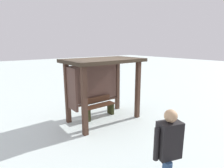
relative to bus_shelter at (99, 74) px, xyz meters
name	(u,v)px	position (x,y,z in m)	size (l,w,h in m)	color
ground_plane	(104,119)	(0.08, -0.16, -1.73)	(60.00, 60.00, 0.00)	white
bus_shelter	(99,74)	(0.00, 0.00, 0.00)	(2.75, 1.66, 2.29)	#452D22
bench_left_inside	(99,108)	(0.08, 0.16, -1.35)	(1.30, 0.36, 0.78)	#432718
person_walking	(168,148)	(-1.08, -3.75, -0.72)	(0.60, 0.39, 1.72)	black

